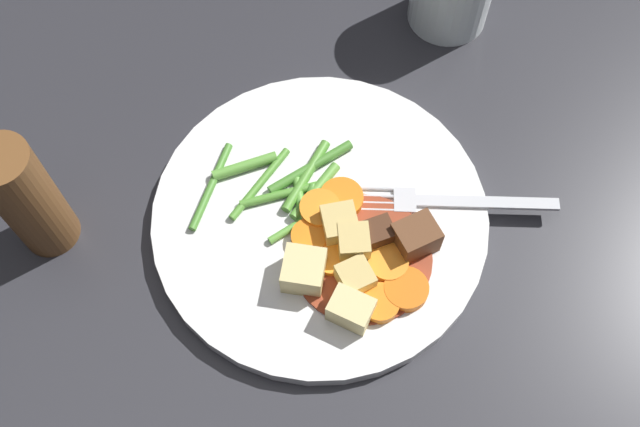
{
  "coord_description": "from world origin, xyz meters",
  "views": [
    {
      "loc": [
        0.23,
        -0.13,
        0.54
      ],
      "look_at": [
        0.0,
        0.0,
        0.01
      ],
      "focal_mm": 41.25,
      "sensor_mm": 36.0,
      "label": 1
    }
  ],
  "objects_px": {
    "carrot_slice_2": "(406,289)",
    "fork": "(442,201)",
    "carrot_slice_6": "(344,203)",
    "carrot_slice_0": "(333,255)",
    "carrot_slice_1": "(323,208)",
    "pepper_mill": "(27,199)",
    "potato_chunk_0": "(355,278)",
    "potato_chunk_2": "(340,225)",
    "carrot_slice_5": "(309,237)",
    "carrot_slice_3": "(388,263)",
    "meat_chunk_0": "(376,235)",
    "carrot_slice_4": "(378,304)",
    "potato_chunk_3": "(351,309)",
    "meat_chunk_1": "(416,237)",
    "dinner_plate": "(320,218)",
    "potato_chunk_4": "(354,243)",
    "potato_chunk_1": "(304,270)"
  },
  "relations": [
    {
      "from": "carrot_slice_2",
      "to": "fork",
      "type": "xyz_separation_m",
      "value": [
        -0.05,
        0.07,
        -0.0
      ]
    },
    {
      "from": "carrot_slice_6",
      "to": "carrot_slice_0",
      "type": "bearing_deg",
      "value": -41.65
    },
    {
      "from": "carrot_slice_1",
      "to": "pepper_mill",
      "type": "distance_m",
      "value": 0.22
    },
    {
      "from": "potato_chunk_0",
      "to": "potato_chunk_2",
      "type": "relative_size",
      "value": 0.87
    },
    {
      "from": "carrot_slice_0",
      "to": "carrot_slice_5",
      "type": "bearing_deg",
      "value": -159.3
    },
    {
      "from": "carrot_slice_0",
      "to": "carrot_slice_3",
      "type": "relative_size",
      "value": 1.08
    },
    {
      "from": "carrot_slice_1",
      "to": "meat_chunk_0",
      "type": "height_order",
      "value": "meat_chunk_0"
    },
    {
      "from": "carrot_slice_4",
      "to": "carrot_slice_6",
      "type": "bearing_deg",
      "value": 165.87
    },
    {
      "from": "carrot_slice_6",
      "to": "pepper_mill",
      "type": "bearing_deg",
      "value": -116.23
    },
    {
      "from": "carrot_slice_4",
      "to": "carrot_slice_6",
      "type": "distance_m",
      "value": 0.09
    },
    {
      "from": "potato_chunk_3",
      "to": "carrot_slice_4",
      "type": "bearing_deg",
      "value": 77.32
    },
    {
      "from": "potato_chunk_0",
      "to": "fork",
      "type": "xyz_separation_m",
      "value": [
        -0.02,
        0.1,
        -0.01
      ]
    },
    {
      "from": "carrot_slice_3",
      "to": "carrot_slice_4",
      "type": "xyz_separation_m",
      "value": [
        0.02,
        -0.02,
        -0.0
      ]
    },
    {
      "from": "carrot_slice_2",
      "to": "meat_chunk_0",
      "type": "relative_size",
      "value": 1.36
    },
    {
      "from": "potato_chunk_0",
      "to": "meat_chunk_1",
      "type": "bearing_deg",
      "value": 94.6
    },
    {
      "from": "carrot_slice_4",
      "to": "carrot_slice_5",
      "type": "relative_size",
      "value": 1.05
    },
    {
      "from": "carrot_slice_3",
      "to": "carrot_slice_6",
      "type": "height_order",
      "value": "same"
    },
    {
      "from": "dinner_plate",
      "to": "carrot_slice_2",
      "type": "xyz_separation_m",
      "value": [
        0.09,
        0.02,
        0.01
      ]
    },
    {
      "from": "carrot_slice_0",
      "to": "meat_chunk_1",
      "type": "height_order",
      "value": "meat_chunk_1"
    },
    {
      "from": "fork",
      "to": "carrot_slice_3",
      "type": "bearing_deg",
      "value": -69.98
    },
    {
      "from": "carrot_slice_0",
      "to": "potato_chunk_2",
      "type": "distance_m",
      "value": 0.02
    },
    {
      "from": "potato_chunk_3",
      "to": "carrot_slice_6",
      "type": "bearing_deg",
      "value": 152.23
    },
    {
      "from": "potato_chunk_0",
      "to": "potato_chunk_3",
      "type": "xyz_separation_m",
      "value": [
        0.02,
        -0.02,
        0.0
      ]
    },
    {
      "from": "meat_chunk_1",
      "to": "fork",
      "type": "bearing_deg",
      "value": 115.96
    },
    {
      "from": "carrot_slice_6",
      "to": "meat_chunk_0",
      "type": "height_order",
      "value": "meat_chunk_0"
    },
    {
      "from": "carrot_slice_6",
      "to": "pepper_mill",
      "type": "xyz_separation_m",
      "value": [
        -0.1,
        -0.21,
        0.04
      ]
    },
    {
      "from": "dinner_plate",
      "to": "carrot_slice_0",
      "type": "height_order",
      "value": "carrot_slice_0"
    },
    {
      "from": "potato_chunk_2",
      "to": "meat_chunk_0",
      "type": "height_order",
      "value": "potato_chunk_2"
    },
    {
      "from": "carrot_slice_2",
      "to": "carrot_slice_6",
      "type": "relative_size",
      "value": 0.97
    },
    {
      "from": "carrot_slice_2",
      "to": "fork",
      "type": "relative_size",
      "value": 0.22
    },
    {
      "from": "potato_chunk_2",
      "to": "pepper_mill",
      "type": "relative_size",
      "value": 0.24
    },
    {
      "from": "carrot_slice_2",
      "to": "potato_chunk_3",
      "type": "height_order",
      "value": "potato_chunk_3"
    },
    {
      "from": "potato_chunk_3",
      "to": "meat_chunk_1",
      "type": "relative_size",
      "value": 0.98
    },
    {
      "from": "carrot_slice_4",
      "to": "potato_chunk_4",
      "type": "bearing_deg",
      "value": 170.46
    },
    {
      "from": "carrot_slice_2",
      "to": "potato_chunk_3",
      "type": "distance_m",
      "value": 0.05
    },
    {
      "from": "meat_chunk_0",
      "to": "pepper_mill",
      "type": "xyz_separation_m",
      "value": [
        -0.14,
        -0.22,
        0.03
      ]
    },
    {
      "from": "potato_chunk_0",
      "to": "meat_chunk_1",
      "type": "height_order",
      "value": "meat_chunk_1"
    },
    {
      "from": "potato_chunk_3",
      "to": "potato_chunk_4",
      "type": "bearing_deg",
      "value": 146.62
    },
    {
      "from": "carrot_slice_0",
      "to": "carrot_slice_1",
      "type": "xyz_separation_m",
      "value": [
        -0.04,
        0.01,
        0.0
      ]
    },
    {
      "from": "carrot_slice_4",
      "to": "potato_chunk_0",
      "type": "distance_m",
      "value": 0.03
    },
    {
      "from": "carrot_slice_4",
      "to": "carrot_slice_5",
      "type": "height_order",
      "value": "same"
    },
    {
      "from": "carrot_slice_4",
      "to": "meat_chunk_1",
      "type": "height_order",
      "value": "meat_chunk_1"
    },
    {
      "from": "carrot_slice_1",
      "to": "meat_chunk_1",
      "type": "height_order",
      "value": "meat_chunk_1"
    },
    {
      "from": "potato_chunk_4",
      "to": "pepper_mill",
      "type": "bearing_deg",
      "value": -125.27
    },
    {
      "from": "carrot_slice_3",
      "to": "potato_chunk_1",
      "type": "xyz_separation_m",
      "value": [
        -0.02,
        -0.06,
        0.01
      ]
    },
    {
      "from": "meat_chunk_1",
      "to": "dinner_plate",
      "type": "bearing_deg",
      "value": -140.41
    },
    {
      "from": "carrot_slice_6",
      "to": "potato_chunk_3",
      "type": "xyz_separation_m",
      "value": [
        0.08,
        -0.04,
        0.01
      ]
    },
    {
      "from": "potato_chunk_3",
      "to": "meat_chunk_1",
      "type": "height_order",
      "value": "meat_chunk_1"
    },
    {
      "from": "meat_chunk_1",
      "to": "carrot_slice_3",
      "type": "bearing_deg",
      "value": -79.55
    },
    {
      "from": "potato_chunk_3",
      "to": "potato_chunk_4",
      "type": "distance_m",
      "value": 0.05
    }
  ]
}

